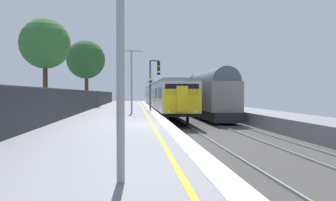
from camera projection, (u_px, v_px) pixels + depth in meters
ground at (211, 136)px, 18.04m from camera, size 17.40×110.00×1.21m
commuter_train_at_platform at (161, 96)px, 44.72m from camera, size 2.83×40.50×3.81m
freight_train_adjacent_track at (189, 93)px, 48.22m from camera, size 2.60×41.70×4.66m
signal_gantry at (153, 78)px, 35.65m from camera, size 1.10×0.24×4.90m
speed_limit_sign at (151, 90)px, 32.31m from camera, size 0.59×0.08×2.94m
platform_lamp_mid at (132, 75)px, 27.70m from camera, size 2.00×0.20×4.96m
platform_back_fence at (47, 106)px, 17.25m from camera, size 0.07×99.00×1.82m
background_tree_left at (86, 61)px, 43.26m from camera, size 4.67×4.67×8.02m
background_tree_centre at (46, 45)px, 24.23m from camera, size 3.42×3.42×6.65m
background_tree_right at (87, 59)px, 50.68m from camera, size 3.97×3.97×8.60m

